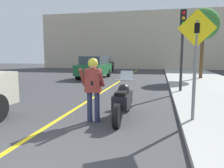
# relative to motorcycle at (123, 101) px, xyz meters

# --- Properties ---
(ground_plane) EXTENTS (80.00, 80.00, 0.00)m
(ground_plane) POSITION_rel_motorcycle_xyz_m (-1.10, -2.91, -0.50)
(ground_plane) COLOR #38383A
(road_center_line) EXTENTS (0.12, 36.00, 0.01)m
(road_center_line) POSITION_rel_motorcycle_xyz_m (-1.70, 3.09, -0.49)
(road_center_line) COLOR yellow
(road_center_line) RESTS_ON ground
(building_backdrop) EXTENTS (28.00, 1.20, 7.35)m
(building_backdrop) POSITION_rel_motorcycle_xyz_m (-1.10, 23.09, 3.18)
(building_backdrop) COLOR beige
(building_backdrop) RESTS_ON ground
(motorcycle) EXTENTS (0.62, 2.23, 1.28)m
(motorcycle) POSITION_rel_motorcycle_xyz_m (0.00, 0.00, 0.00)
(motorcycle) COLOR black
(motorcycle) RESTS_ON ground
(person_biker) EXTENTS (0.59, 0.46, 1.67)m
(person_biker) POSITION_rel_motorcycle_xyz_m (-0.69, -0.50, 0.52)
(person_biker) COLOR #282D4C
(person_biker) RESTS_ON ground
(crossing_sign) EXTENTS (0.91, 0.08, 2.71)m
(crossing_sign) POSITION_rel_motorcycle_xyz_m (1.82, -0.13, 1.26)
(crossing_sign) COLOR slate
(crossing_sign) RESTS_ON sidewalk_curb
(traffic_light) EXTENTS (0.26, 0.30, 3.61)m
(traffic_light) POSITION_rel_motorcycle_xyz_m (1.92, 4.53, 2.14)
(traffic_light) COLOR #2D2D30
(traffic_light) RESTS_ON sidewalk_curb
(street_tree) EXTENTS (2.18, 2.18, 4.89)m
(street_tree) POSITION_rel_motorcycle_xyz_m (3.84, 10.85, 3.39)
(street_tree) COLOR brown
(street_tree) RESTS_ON sidewalk_curb
(parked_car_green) EXTENTS (1.88, 4.20, 1.68)m
(parked_car_green) POSITION_rel_motorcycle_xyz_m (-3.96, 10.22, 0.36)
(parked_car_green) COLOR black
(parked_car_green) RESTS_ON ground
(parked_car_black) EXTENTS (1.88, 4.20, 1.68)m
(parked_car_black) POSITION_rel_motorcycle_xyz_m (-4.87, 15.55, 0.36)
(parked_car_black) COLOR black
(parked_car_black) RESTS_ON ground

